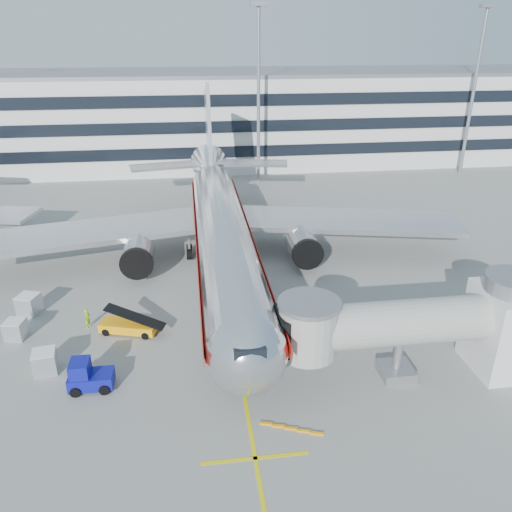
{
  "coord_description": "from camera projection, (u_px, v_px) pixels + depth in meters",
  "views": [
    {
      "loc": [
        -2.72,
        -34.37,
        21.37
      ],
      "look_at": [
        2.52,
        4.28,
        4.0
      ],
      "focal_mm": 35.0,
      "sensor_mm": 36.0,
      "label": 1
    }
  ],
  "objects": [
    {
      "name": "jet_bridge",
      "position": [
        426.0,
        325.0,
        32.81
      ],
      "size": [
        17.8,
        4.5,
        7.0
      ],
      "color": "silver",
      "rests_on": "ground"
    },
    {
      "name": "lead_in_line",
      "position": [
        223.0,
        271.0,
        49.19
      ],
      "size": [
        0.25,
        70.0,
        0.01
      ],
      "primitive_type": "cube",
      "color": "yellow",
      "rests_on": "ground"
    },
    {
      "name": "baggage_tug",
      "position": [
        88.0,
        376.0,
        32.56
      ],
      "size": [
        2.84,
        1.83,
        2.12
      ],
      "color": "#0C0F86",
      "rests_on": "ground"
    },
    {
      "name": "light_mast_centre",
      "position": [
        259.0,
        83.0,
        73.09
      ],
      "size": [
        2.4,
        1.2,
        25.45
      ],
      "color": "gray",
      "rests_on": "ground"
    },
    {
      "name": "terminal",
      "position": [
        202.0,
        117.0,
        89.42
      ],
      "size": [
        150.0,
        24.25,
        15.6
      ],
      "color": "silver",
      "rests_on": "ground"
    },
    {
      "name": "ground",
      "position": [
        232.0,
        324.0,
        40.14
      ],
      "size": [
        180.0,
        180.0,
        0.0
      ],
      "primitive_type": "plane",
      "color": "gray",
      "rests_on": "ground"
    },
    {
      "name": "main_jet",
      "position": [
        221.0,
        225.0,
        49.03
      ],
      "size": [
        50.95,
        48.7,
        16.06
      ],
      "color": "silver",
      "rests_on": "ground"
    },
    {
      "name": "light_mast_east",
      "position": [
        475.0,
        80.0,
        77.26
      ],
      "size": [
        2.4,
        1.2,
        25.45
      ],
      "color": "gray",
      "rests_on": "ground"
    },
    {
      "name": "belt_loader",
      "position": [
        129.0,
        325.0,
        38.83
      ],
      "size": [
        4.74,
        2.8,
        2.21
      ],
      "color": "#F8A20A",
      "rests_on": "ground"
    },
    {
      "name": "ramp_worker",
      "position": [
        88.0,
        319.0,
        39.42
      ],
      "size": [
        0.59,
        0.69,
        1.6
      ],
      "primitive_type": "imported",
      "rotation": [
        0.0,
        0.0,
        1.13
      ],
      "color": "#A0D716",
      "rests_on": "ground"
    },
    {
      "name": "cargo_container_left",
      "position": [
        16.0,
        329.0,
        38.07
      ],
      "size": [
        1.61,
        1.61,
        1.49
      ],
      "color": "#B6B9BE",
      "rests_on": "ground"
    },
    {
      "name": "cargo_container_front",
      "position": [
        45.0,
        362.0,
        34.21
      ],
      "size": [
        1.73,
        1.73,
        1.62
      ],
      "color": "#B6B9BE",
      "rests_on": "ground"
    },
    {
      "name": "cargo_container_right",
      "position": [
        29.0,
        304.0,
        41.42
      ],
      "size": [
        2.0,
        2.0,
        1.68
      ],
      "color": "#B6B9BE",
      "rests_on": "ground"
    },
    {
      "name": "stop_bar",
      "position": [
        255.0,
        458.0,
        27.46
      ],
      "size": [
        6.0,
        0.25,
        0.01
      ],
      "primitive_type": "cube",
      "color": "yellow",
      "rests_on": "ground"
    }
  ]
}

